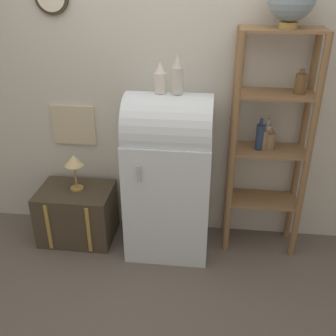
{
  "coord_description": "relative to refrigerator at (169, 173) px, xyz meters",
  "views": [
    {
      "loc": [
        0.32,
        -2.51,
        2.16
      ],
      "look_at": [
        -0.01,
        0.26,
        0.75
      ],
      "focal_mm": 42.0,
      "sensor_mm": 36.0,
      "label": 1
    }
  ],
  "objects": [
    {
      "name": "suitcase_trunk",
      "position": [
        -0.82,
        0.02,
        -0.46
      ],
      "size": [
        0.63,
        0.47,
        0.48
      ],
      "color": "#423828",
      "rests_on": "ground_plane"
    },
    {
      "name": "ground_plane",
      "position": [
        0.0,
        -0.26,
        -0.7
      ],
      "size": [
        12.0,
        12.0,
        0.0
      ],
      "primitive_type": "plane",
      "color": "#60564C"
    },
    {
      "name": "wall_back",
      "position": [
        -0.0,
        0.31,
        0.65
      ],
      "size": [
        7.0,
        0.09,
        2.7
      ],
      "color": "beige",
      "rests_on": "ground_plane"
    },
    {
      "name": "vase_center",
      "position": [
        0.06,
        -0.01,
        0.79
      ],
      "size": [
        0.08,
        0.08,
        0.29
      ],
      "color": "beige",
      "rests_on": "refrigerator"
    },
    {
      "name": "desk_lamp",
      "position": [
        -0.8,
        0.04,
        0.02
      ],
      "size": [
        0.16,
        0.16,
        0.32
      ],
      "color": "#AD8942",
      "rests_on": "suitcase_trunk"
    },
    {
      "name": "vase_left",
      "position": [
        -0.06,
        0.0,
        0.76
      ],
      "size": [
        0.08,
        0.08,
        0.23
      ],
      "color": "silver",
      "rests_on": "refrigerator"
    },
    {
      "name": "shelf_unit",
      "position": [
        0.77,
        0.11,
        0.31
      ],
      "size": [
        0.61,
        0.31,
        1.81
      ],
      "color": "olive",
      "rests_on": "ground_plane"
    },
    {
      "name": "refrigerator",
      "position": [
        0.0,
        0.0,
        0.0
      ],
      "size": [
        0.67,
        0.61,
        1.36
      ],
      "color": "silver",
      "rests_on": "ground_plane"
    }
  ]
}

